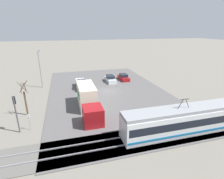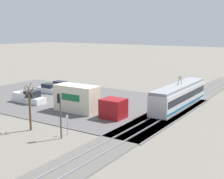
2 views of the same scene
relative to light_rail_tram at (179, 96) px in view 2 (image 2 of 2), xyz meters
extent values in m
plane|color=slate|center=(4.98, -16.42, -1.64)|extent=(320.00, 320.00, 0.00)
cube|color=#565454|center=(4.98, -16.42, -1.60)|extent=(22.62, 37.79, 0.08)
cube|color=#5B5954|center=(4.98, 0.00, -1.60)|extent=(73.69, 4.40, 0.08)
cube|color=gray|center=(4.98, -0.72, -1.49)|extent=(72.22, 0.10, 0.14)
cube|color=gray|center=(4.98, 0.72, -1.49)|extent=(72.22, 0.10, 0.14)
cube|color=silver|center=(0.00, 0.00, -0.15)|extent=(14.89, 2.67, 2.82)
cube|color=black|center=(0.00, 0.00, 0.18)|extent=(14.44, 2.70, 0.94)
cube|color=#1970AD|center=(0.00, 0.00, -1.03)|extent=(14.74, 2.71, 0.27)
cube|color=gray|center=(0.00, 0.00, 1.46)|extent=(14.89, 2.45, 0.40)
cylinder|color=#2D2D33|center=(-0.45, 0.00, 2.21)|extent=(0.66, 0.07, 1.15)
cylinder|color=#2D2D33|center=(0.45, 0.00, 2.21)|extent=(0.66, 0.07, 1.15)
cube|color=#2D2D33|center=(0.00, 0.00, 2.76)|extent=(1.10, 0.08, 0.06)
cube|color=maroon|center=(9.95, -4.77, -0.35)|extent=(2.54, 2.86, 2.43)
cube|color=beige|center=(9.95, -10.66, 0.22)|extent=(2.54, 6.07, 3.57)
cube|color=#196B38|center=(11.22, -10.66, 0.58)|extent=(0.02, 3.03, 0.89)
cube|color=silver|center=(9.87, -20.06, -1.11)|extent=(1.94, 5.49, 0.90)
cube|color=black|center=(9.87, -19.29, -0.18)|extent=(1.79, 1.87, 0.97)
cube|color=silver|center=(10.77, -21.22, -0.40)|extent=(0.12, 2.75, 0.52)
cube|color=silver|center=(8.98, -21.22, -0.40)|extent=(0.12, 2.75, 0.52)
cube|color=silver|center=(9.87, -22.70, -0.40)|extent=(1.79, 0.22, 0.52)
cube|color=red|center=(10.63, -22.78, -0.84)|extent=(0.14, 0.04, 0.18)
cube|color=silver|center=(2.75, -22.76, -1.11)|extent=(1.84, 4.52, 0.90)
cube|color=black|center=(2.75, -22.76, -0.33)|extent=(1.58, 2.35, 0.66)
cube|color=maroon|center=(-0.82, -23.45, -1.14)|extent=(1.79, 4.32, 0.84)
cube|color=black|center=(-0.82, -23.45, -0.41)|extent=(1.54, 2.25, 0.62)
cylinder|color=#47474C|center=(18.98, -5.33, 0.69)|extent=(0.16, 0.16, 4.67)
cube|color=black|center=(18.98, -5.51, 2.55)|extent=(0.28, 0.22, 0.95)
sphere|color=red|center=(18.98, -5.63, 2.87)|extent=(0.18, 0.18, 0.18)
sphere|color=#3C2C06|center=(18.98, -5.63, 2.55)|extent=(0.18, 0.18, 0.18)
sphere|color=black|center=(18.98, -5.63, 2.23)|extent=(0.18, 0.18, 0.18)
cylinder|color=brown|center=(18.80, -9.98, 0.18)|extent=(0.24, 0.24, 3.65)
cylinder|color=brown|center=(19.05, -9.98, 2.58)|extent=(0.09, 1.02, 1.40)
cylinder|color=brown|center=(18.80, -9.73, 2.71)|extent=(1.23, 0.09, 1.70)
cylinder|color=brown|center=(18.55, -9.98, 2.58)|extent=(0.09, 1.02, 1.40)
cylinder|color=brown|center=(18.80, -10.23, 2.71)|extent=(1.23, 0.09, 1.70)
cylinder|color=gray|center=(17.78, -5.52, -0.55)|extent=(0.06, 0.06, 2.18)
cube|color=white|center=(17.78, -5.55, 0.31)|extent=(0.32, 0.02, 0.44)
cube|color=red|center=(17.78, -5.56, 0.31)|extent=(0.31, 0.01, 0.10)
camera|label=1|loc=(13.02, 15.59, 10.50)|focal=28.00mm
camera|label=2|loc=(41.69, 15.59, 9.41)|focal=50.00mm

